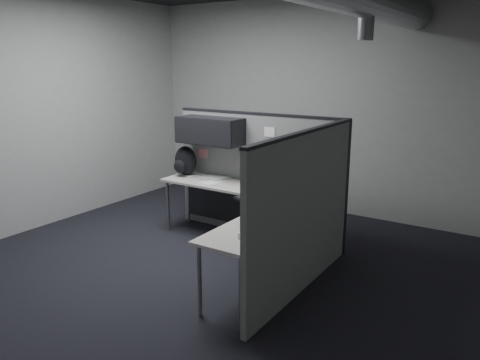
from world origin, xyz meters
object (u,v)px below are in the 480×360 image
Objects in this scene: desk at (248,204)px; phone at (255,219)px; monitor at (307,176)px; backpack at (185,161)px; keyboard at (251,197)px.

phone is (0.59, -0.81, 0.16)m from desk.
backpack is at bearing 165.46° from monitor.
backpack is at bearing 164.24° from desk.
keyboard is 0.85m from phone.
backpack is (-1.86, 0.07, -0.06)m from monitor.
backpack is at bearing 142.13° from keyboard.
monitor reaches higher than keyboard.
keyboard is at bearing -155.29° from monitor.
backpack is (-1.25, 0.35, 0.31)m from desk.
desk is at bearing 138.59° from phone.
phone is at bearing -54.04° from desk.
backpack is at bearing 160.30° from phone.
desk is 0.20m from keyboard.
monitor is 0.68m from keyboard.
monitor is 1.11m from phone.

